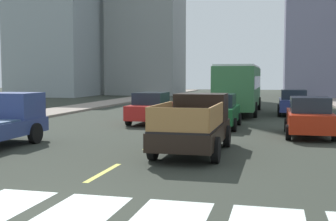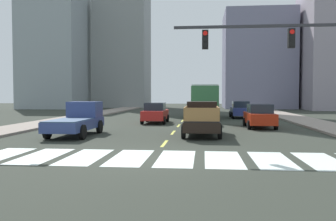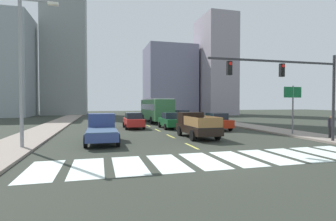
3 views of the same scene
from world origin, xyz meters
name	(u,v)px [view 3 (image 3 of 3)]	position (x,y,z in m)	size (l,w,h in m)	color
ground_plane	(220,159)	(0.00, 0.00, 0.00)	(160.00, 160.00, 0.00)	#2E332A
sidewalk_right	(234,124)	(10.89, 18.00, 0.07)	(3.20, 110.00, 0.15)	gray
sidewalk_left	(48,128)	(-10.89, 18.00, 0.07)	(3.20, 110.00, 0.15)	gray
crosswalk_stripe_0	(42,170)	(-7.91, 0.00, 0.00)	(1.37, 3.61, 0.01)	silver
crosswalk_stripe_1	(87,168)	(-6.15, 0.00, 0.00)	(1.37, 3.61, 0.01)	silver
crosswalk_stripe_2	(129,165)	(-4.39, 0.00, 0.00)	(1.37, 3.61, 0.01)	silver
crosswalk_stripe_3	(168,163)	(-2.64, 0.00, 0.00)	(1.37, 3.61, 0.01)	silver
crosswalk_stripe_4	(203,160)	(-0.88, 0.00, 0.00)	(1.37, 3.61, 0.01)	silver
crosswalk_stripe_5	(236,158)	(0.88, 0.00, 0.00)	(1.37, 3.61, 0.01)	silver
crosswalk_stripe_6	(267,156)	(2.64, 0.00, 0.00)	(1.37, 3.61, 0.01)	silver
crosswalk_stripe_7	(296,155)	(4.39, 0.00, 0.00)	(1.37, 3.61, 0.01)	silver
crosswalk_stripe_8	(323,153)	(6.15, 0.00, 0.00)	(1.37, 3.61, 0.01)	silver
lane_dash_0	(192,146)	(0.00, 4.00, 0.00)	(0.16, 2.40, 0.01)	#D2CD4E
lane_dash_1	(171,136)	(0.00, 9.00, 0.00)	(0.16, 2.40, 0.01)	#D2CD4E
lane_dash_2	(157,130)	(0.00, 14.00, 0.00)	(0.16, 2.40, 0.01)	#D2CD4E
lane_dash_3	(148,126)	(0.00, 19.00, 0.00)	(0.16, 2.40, 0.01)	#D2CD4E
lane_dash_4	(142,123)	(0.00, 24.00, 0.00)	(0.16, 2.40, 0.01)	#D2CD4E
lane_dash_5	(137,120)	(0.00, 29.00, 0.00)	(0.16, 2.40, 0.01)	#D2CD4E
lane_dash_6	(133,119)	(0.00, 34.00, 0.00)	(0.16, 2.40, 0.01)	#D2CD4E
lane_dash_7	(130,117)	(0.00, 39.00, 0.00)	(0.16, 2.40, 0.01)	#D2CD4E
pickup_stakebed	(195,125)	(1.80, 8.02, 0.94)	(2.18, 5.20, 1.96)	black
pickup_dark	(102,129)	(-5.50, 7.14, 0.92)	(2.18, 5.20, 1.96)	navy
city_bus	(156,109)	(2.04, 24.11, 1.95)	(2.72, 10.80, 3.32)	#366F40
sedan_near_right	(182,116)	(5.66, 23.54, 0.86)	(2.02, 4.40, 1.72)	navy
sedan_mid	(133,120)	(-2.13, 16.30, 0.86)	(2.02, 4.40, 1.72)	red
sedan_near_left	(216,121)	(5.94, 12.85, 0.86)	(2.02, 4.40, 1.72)	red
sedan_far	(171,121)	(1.72, 15.16, 0.86)	(2.02, 4.40, 1.72)	#19592C
traffic_signal_gantry	(297,80)	(6.85, 2.78, 4.22)	(9.41, 0.27, 6.00)	#2D2D33
direction_sign_green	(293,100)	(10.08, 6.85, 3.03)	(1.70, 0.12, 4.20)	slate
streetlight_left	(24,65)	(-9.93, 5.53, 4.97)	(2.20, 0.28, 9.00)	gray
pedestrian_waiting	(331,125)	(11.00, 3.97, 1.12)	(0.53, 0.34, 1.64)	#242426
block_mid_left	(5,66)	(-23.88, 47.01, 10.24)	(9.82, 10.85, 20.48)	#909B9F
block_mid_right	(215,66)	(21.28, 45.58, 11.61)	(7.06, 10.66, 23.22)	#998F9B
block_low_left	(169,81)	(11.37, 51.23, 8.37)	(11.72, 11.02, 16.75)	gray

